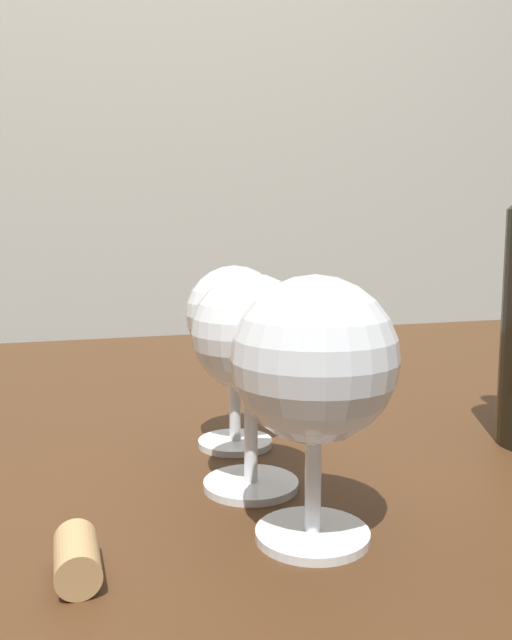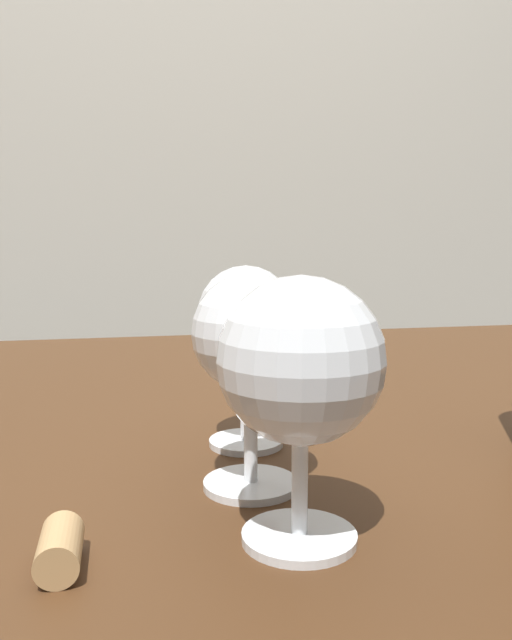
{
  "view_description": "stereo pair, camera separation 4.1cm",
  "coord_description": "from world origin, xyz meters",
  "px_view_note": "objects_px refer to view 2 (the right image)",
  "views": [
    {
      "loc": [
        -0.12,
        -0.62,
        0.93
      ],
      "look_at": [
        0.0,
        -0.23,
        0.88
      ],
      "focal_mm": 36.43,
      "sensor_mm": 36.0,
      "label": 1
    },
    {
      "loc": [
        -0.08,
        -0.63,
        0.93
      ],
      "look_at": [
        0.0,
        -0.23,
        0.88
      ],
      "focal_mm": 36.43,
      "sensor_mm": 36.0,
      "label": 2
    }
  ],
  "objects_px": {
    "wine_glass_white": "(256,339)",
    "cork": "(60,549)",
    "wine_glass_pinot": "(301,364)",
    "wine_glass_amber": "(246,318)"
  },
  "relations": [
    {
      "from": "wine_glass_white",
      "to": "cork",
      "type": "height_order",
      "value": "wine_glass_white"
    },
    {
      "from": "wine_glass_pinot",
      "to": "cork",
      "type": "height_order",
      "value": "wine_glass_pinot"
    },
    {
      "from": "wine_glass_white",
      "to": "cork",
      "type": "bearing_deg",
      "value": -144.57
    },
    {
      "from": "wine_glass_amber",
      "to": "cork",
      "type": "relative_size",
      "value": 3.4
    },
    {
      "from": "wine_glass_amber",
      "to": "cork",
      "type": "height_order",
      "value": "wine_glass_amber"
    },
    {
      "from": "wine_glass_pinot",
      "to": "wine_glass_amber",
      "type": "xyz_separation_m",
      "value": [
        0.0,
        0.16,
        0.0
      ]
    },
    {
      "from": "wine_glass_pinot",
      "to": "wine_glass_white",
      "type": "bearing_deg",
      "value": 95.78
    },
    {
      "from": "cork",
      "to": "wine_glass_amber",
      "type": "bearing_deg",
      "value": 53.14
    },
    {
      "from": "wine_glass_pinot",
      "to": "wine_glass_amber",
      "type": "bearing_deg",
      "value": 89.39
    },
    {
      "from": "wine_glass_white",
      "to": "wine_glass_amber",
      "type": "xyz_separation_m",
      "value": [
        0.01,
        0.09,
        0.0
      ]
    }
  ]
}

